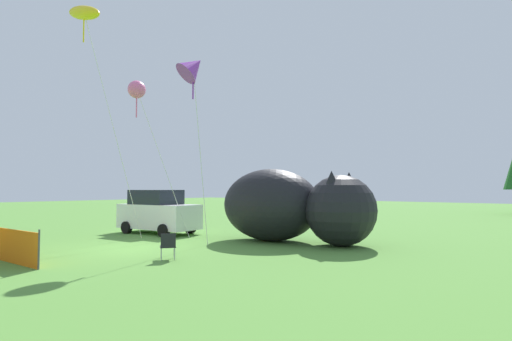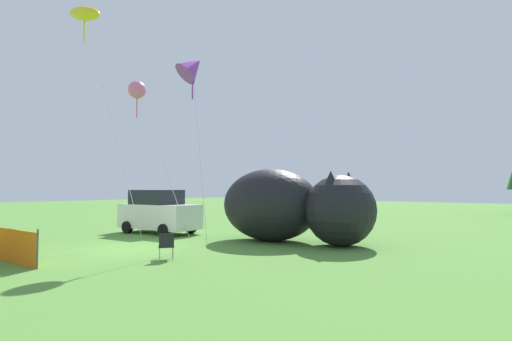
{
  "view_description": "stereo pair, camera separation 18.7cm",
  "coord_description": "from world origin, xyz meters",
  "px_view_note": "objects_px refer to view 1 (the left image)",
  "views": [
    {
      "loc": [
        13.41,
        -8.38,
        2.25
      ],
      "look_at": [
        1.31,
        5.69,
        3.08
      ],
      "focal_mm": 28.0,
      "sensor_mm": 36.0,
      "label": 1
    },
    {
      "loc": [
        13.55,
        -8.26,
        2.25
      ],
      "look_at": [
        1.31,
        5.69,
        3.08
      ],
      "focal_mm": 28.0,
      "sensor_mm": 36.0,
      "label": 2
    }
  ],
  "objects_px": {
    "folding_chair": "(168,244)",
    "kite_purple_delta": "(193,67)",
    "parked_car": "(158,212)",
    "inflatable_cat": "(291,208)",
    "kite_pink_octopus": "(137,90)",
    "kite_yellow_hero": "(84,14)"
  },
  "relations": [
    {
      "from": "folding_chair",
      "to": "kite_pink_octopus",
      "type": "height_order",
      "value": "kite_pink_octopus"
    },
    {
      "from": "kite_purple_delta",
      "to": "folding_chair",
      "type": "bearing_deg",
      "value": -53.78
    },
    {
      "from": "parked_car",
      "to": "kite_purple_delta",
      "type": "relative_size",
      "value": 0.57
    },
    {
      "from": "parked_car",
      "to": "inflatable_cat",
      "type": "relative_size",
      "value": 0.65
    },
    {
      "from": "folding_chair",
      "to": "kite_purple_delta",
      "type": "relative_size",
      "value": 0.11
    },
    {
      "from": "kite_yellow_hero",
      "to": "folding_chair",
      "type": "bearing_deg",
      "value": -2.31
    },
    {
      "from": "inflatable_cat",
      "to": "kite_purple_delta",
      "type": "bearing_deg",
      "value": -136.66
    },
    {
      "from": "folding_chair",
      "to": "inflatable_cat",
      "type": "bearing_deg",
      "value": -61.31
    },
    {
      "from": "parked_car",
      "to": "folding_chair",
      "type": "relative_size",
      "value": 5.33
    },
    {
      "from": "kite_purple_delta",
      "to": "kite_yellow_hero",
      "type": "bearing_deg",
      "value": -153.31
    },
    {
      "from": "parked_car",
      "to": "inflatable_cat",
      "type": "bearing_deg",
      "value": 6.41
    },
    {
      "from": "parked_car",
      "to": "folding_chair",
      "type": "distance_m",
      "value": 7.73
    },
    {
      "from": "parked_car",
      "to": "kite_pink_octopus",
      "type": "height_order",
      "value": "kite_pink_octopus"
    },
    {
      "from": "inflatable_cat",
      "to": "kite_pink_octopus",
      "type": "relative_size",
      "value": 0.95
    },
    {
      "from": "inflatable_cat",
      "to": "folding_chair",
      "type": "bearing_deg",
      "value": -105.47
    },
    {
      "from": "folding_chair",
      "to": "inflatable_cat",
      "type": "height_order",
      "value": "inflatable_cat"
    },
    {
      "from": "folding_chair",
      "to": "kite_yellow_hero",
      "type": "relative_size",
      "value": 0.08
    },
    {
      "from": "kite_yellow_hero",
      "to": "kite_pink_octopus",
      "type": "distance_m",
      "value": 3.85
    },
    {
      "from": "inflatable_cat",
      "to": "kite_yellow_hero",
      "type": "xyz_separation_m",
      "value": [
        -7.01,
        -5.57,
        8.43
      ]
    },
    {
      "from": "inflatable_cat",
      "to": "kite_yellow_hero",
      "type": "relative_size",
      "value": 0.65
    },
    {
      "from": "kite_pink_octopus",
      "to": "parked_car",
      "type": "bearing_deg",
      "value": 114.13
    },
    {
      "from": "parked_car",
      "to": "folding_chair",
      "type": "height_order",
      "value": "parked_car"
    }
  ]
}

